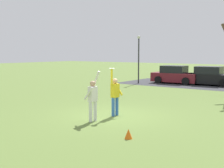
% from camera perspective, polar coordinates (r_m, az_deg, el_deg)
% --- Properties ---
extents(ground_plane, '(120.00, 120.00, 0.00)m').
position_cam_1_polar(ground_plane, '(13.20, 0.12, -6.08)').
color(ground_plane, olive).
extents(person_catcher, '(0.49, 0.56, 2.08)m').
position_cam_1_polar(person_catcher, '(13.01, 0.59, -1.86)').
color(person_catcher, '#3366B7').
rests_on(person_catcher, ground_plane).
extents(person_defender, '(0.49, 0.57, 2.04)m').
position_cam_1_polar(person_defender, '(11.97, -3.70, -2.57)').
color(person_defender, silver).
rests_on(person_defender, ground_plane).
extents(frisbee_disc, '(0.25, 0.25, 0.02)m').
position_cam_1_polar(frisbee_disc, '(12.73, -0.05, 2.99)').
color(frisbee_disc, white).
rests_on(frisbee_disc, person_catcher).
extents(parked_car_maroon, '(4.18, 2.19, 1.59)m').
position_cam_1_polar(parked_car_maroon, '(27.38, 11.97, 1.64)').
color(parked_car_maroon, maroon).
rests_on(parked_car_maroon, ground_plane).
extents(parked_car_black, '(4.18, 2.19, 1.59)m').
position_cam_1_polar(parked_car_black, '(26.61, 18.24, 1.35)').
color(parked_car_black, black).
rests_on(parked_car_black, ground_plane).
extents(parking_strip, '(15.63, 6.40, 0.01)m').
position_cam_1_polar(parking_strip, '(26.31, 18.38, -0.29)').
color(parking_strip, '#38383D').
rests_on(parking_strip, ground_plane).
extents(lamppost_by_lot, '(0.28, 0.28, 4.26)m').
position_cam_1_polar(lamppost_by_lot, '(26.73, 5.12, 5.63)').
color(lamppost_by_lot, '#2D2D33').
rests_on(lamppost_by_lot, ground_plane).
extents(field_cone_orange, '(0.26, 0.26, 0.32)m').
position_cam_1_polar(field_cone_orange, '(9.76, 3.17, -9.49)').
color(field_cone_orange, orange).
rests_on(field_cone_orange, ground_plane).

